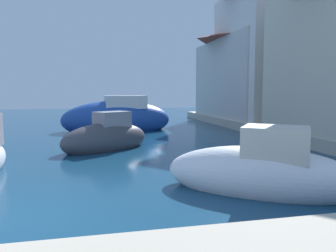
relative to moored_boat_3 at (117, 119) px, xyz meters
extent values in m
ellipsoid|color=#1E479E|center=(-0.04, 0.00, -0.08)|extent=(6.24, 2.70, 2.21)
cube|color=white|center=(0.45, 0.02, 0.94)|extent=(2.34, 1.85, 0.73)
ellipsoid|color=white|center=(2.20, -12.43, -0.33)|extent=(4.23, 3.58, 1.30)
cube|color=beige|center=(2.47, -12.62, 0.41)|extent=(1.68, 1.60, 0.71)
ellipsoid|color=#3F3F47|center=(-0.86, -6.17, -0.33)|extent=(3.96, 3.32, 1.32)
cube|color=gray|center=(-0.61, -6.00, 0.41)|extent=(1.54, 1.41, 0.68)
cube|color=white|center=(9.72, 0.17, 3.67)|extent=(5.52, 6.11, 7.73)
cube|color=beige|center=(9.72, 2.38, 2.43)|extent=(5.72, 9.19, 5.24)
pyramid|color=brown|center=(9.72, 2.38, 5.57)|extent=(6.06, 9.74, 1.03)
cylinder|color=brown|center=(8.49, -6.08, 0.69)|extent=(0.24, 0.24, 1.75)
sphere|color=#285623|center=(8.49, -6.08, 2.40)|extent=(2.40, 2.40, 2.40)
camera|label=1|loc=(-1.27, -18.83, 1.48)|focal=35.11mm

